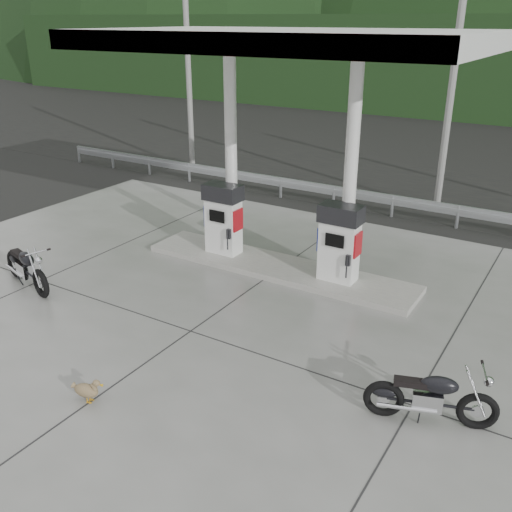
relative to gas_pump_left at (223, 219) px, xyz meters
The scene contains 16 objects.
ground 3.16m from the gas_pump_left, 57.38° to the right, with size 160.00×160.00×0.00m, color black.
forecourt_apron 3.15m from the gas_pump_left, 57.38° to the right, with size 18.00×14.00×0.02m, color slate.
pump_island 1.87m from the gas_pump_left, ahead, with size 7.00×1.40×0.15m, color gray.
gas_pump_left is the anchor object (origin of this frame).
gas_pump_right 3.20m from the gas_pump_left, ahead, with size 0.95×0.55×1.80m, color white, non-canonical shape.
canopy_column_left 1.65m from the gas_pump_left, 90.00° to the left, with size 0.30×0.30×5.00m, color white.
canopy_column_right 3.60m from the gas_pump_left, ahead, with size 0.30×0.30×5.00m, color white.
canopy_roof 4.59m from the gas_pump_left, ahead, with size 8.50×5.00×0.40m, color white.
guardrail 5.74m from the gas_pump_left, 73.78° to the left, with size 26.00×0.16×1.42m, color #A2A5A9, non-canonical shape.
road 9.20m from the gas_pump_left, 79.92° to the left, with size 60.00×7.00×0.01m, color black.
utility_pole_a 9.93m from the gas_pump_left, 132.44° to the left, with size 0.22×0.22×8.00m, color gray.
utility_pole_b 8.40m from the gas_pump_left, 62.78° to the left, with size 0.22×0.22×8.00m, color gray.
tree_band 27.61m from the gas_pump_left, 86.67° to the left, with size 80.00×6.00×6.00m, color black.
motorcycle_left 4.82m from the gas_pump_left, 126.82° to the right, with size 2.01×0.63×0.95m, color black, non-canonical shape.
motorcycle_right 7.46m from the gas_pump_left, 30.34° to the right, with size 1.88×0.60×0.89m, color black, non-canonical shape.
duck 6.40m from the gas_pump_left, 76.01° to the right, with size 0.53×0.15×0.38m, color brown, non-canonical shape.
Camera 1 is at (6.30, -8.74, 5.80)m, focal length 40.00 mm.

